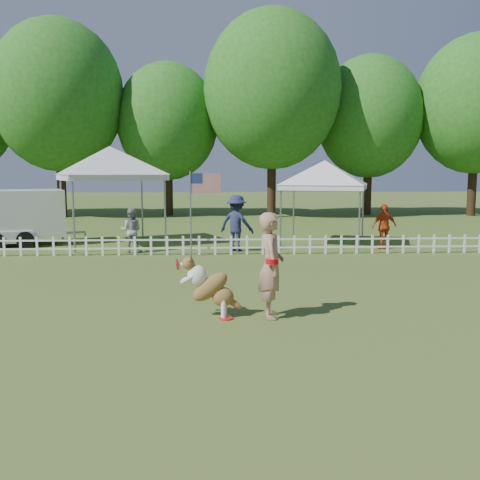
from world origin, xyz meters
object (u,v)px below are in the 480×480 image
Objects in this scene: spectator_a at (131,230)px; spectator_c at (384,226)px; spectator_b at (237,223)px; canopy_tent_left at (111,197)px; frisbee_on_turf at (226,318)px; flag_pole at (191,214)px; cargo_trailer at (9,217)px; dog at (211,287)px; canopy_tent_right at (324,204)px; handler at (271,265)px.

spectator_a is 8.42m from spectator_c.
spectator_b is 5.01m from spectator_c.
canopy_tent_left is at bearing 7.07° from spectator_b.
spectator_c is (5.52, 8.49, 0.75)m from frisbee_on_turf.
spectator_a is (-1.95, 0.92, -0.58)m from flag_pole.
dog is at bearing -75.73° from cargo_trailer.
spectator_a is (0.99, -1.99, -0.99)m from canopy_tent_left.
spectator_a is at bearing -148.67° from canopy_tent_right.
canopy_tent_left is 7.57m from canopy_tent_right.
dog is at bearing 42.57° from spectator_c.
cargo_trailer is at bearing 131.39° from dog.
handler is at bearing 121.21° from spectator_b.
canopy_tent_right is 1.60× the size of spectator_b.
spectator_a is 0.94× the size of spectator_c.
spectator_a is at bearing 32.62° from spectator_b.
canopy_tent_right is 3.48m from spectator_b.
spectator_c is (5.79, 8.32, 0.22)m from dog.
canopy_tent_right is (3.68, 9.58, 1.45)m from frisbee_on_turf.
flag_pole reaches higher than spectator_b.
spectator_a is (-3.68, 7.94, -0.22)m from handler.
frisbee_on_turf is 0.08× the size of canopy_tent_right.
handler is at bearing -87.25° from canopy_tent_left.
handler is at bearing 6.42° from frisbee_on_turf.
flag_pole is (-1.73, 7.02, 0.36)m from handler.
spectator_a reaches higher than dog.
dog is 0.32× the size of canopy_tent_left.
canopy_tent_left is 1.86× the size of spectator_b.
canopy_tent_left is at bearing -19.45° from cargo_trailer.
spectator_c is (6.45, 1.38, -0.54)m from flag_pole.
spectator_c is at bearing -31.73° from canopy_tent_left.
flag_pole is (-4.61, -2.47, -0.16)m from canopy_tent_right.
spectator_b is (-0.28, 8.14, -0.02)m from handler.
canopy_tent_left reaches higher than dog.
spectator_b is (0.78, 8.07, 0.37)m from dog.
cargo_trailer is 8.11m from spectator_b.
canopy_tent_right is at bearing -25.79° from canopy_tent_left.
dog is 0.24× the size of cargo_trailer.
canopy_tent_left is at bearing 27.44° from handler.
canopy_tent_left is 2.43m from spectator_a.
flag_pole is (2.95, -2.91, -0.40)m from canopy_tent_left.
flag_pole reaches higher than handler.
cargo_trailer is (-7.42, 9.85, 0.99)m from frisbee_on_turf.
canopy_tent_left reaches higher than spectator_b.
spectator_b is (0.52, 8.23, 0.91)m from frisbee_on_turf.
cargo_trailer is at bearing -163.37° from canopy_tent_right.
cargo_trailer reaches higher than frisbee_on_turf.
frisbee_on_turf is at bearing 98.65° from handler.
canopy_tent_right is 2.26m from spectator_c.
canopy_tent_left reaches higher than canopy_tent_right.
dog is at bearing 88.27° from handler.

